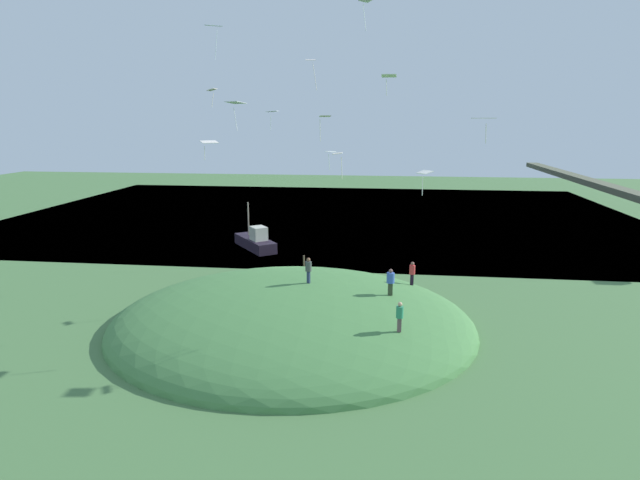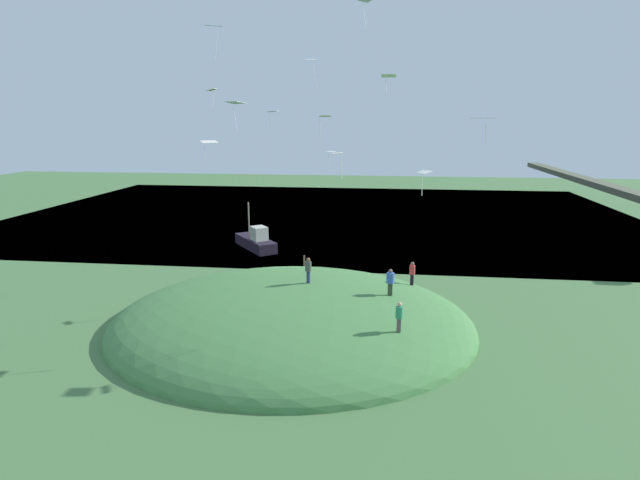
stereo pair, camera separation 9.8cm
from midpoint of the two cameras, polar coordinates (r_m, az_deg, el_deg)
ground_plane at (r=40.91m, az=-4.05°, el=-4.45°), size 160.00×160.00×0.00m
lake_water at (r=70.01m, az=0.69°, el=2.76°), size 54.68×80.00×0.40m
grass_hill at (r=32.51m, az=-3.01°, el=-9.15°), size 20.43×22.25×4.53m
bridge_deck_far at (r=73.31m, az=27.24°, el=5.78°), size 49.21×1.80×0.70m
boat_on_lake at (r=50.98m, az=-6.96°, el=-0.15°), size 6.13×5.23×4.34m
person_with_child at (r=32.58m, az=-1.21°, el=-3.01°), size 0.56×0.56×1.64m
person_near_shore at (r=31.60m, az=7.81°, el=-4.28°), size 0.57×0.57×1.65m
person_on_hilltop at (r=27.13m, az=8.78°, el=-7.95°), size 0.42×0.42×1.62m
person_watching_kites at (r=35.50m, az=10.15°, el=-3.32°), size 0.47×0.47×1.63m
kite_0 at (r=27.71m, az=11.46°, el=7.16°), size 0.95×0.88×1.30m
kite_1 at (r=37.21m, az=-11.50°, el=21.88°), size 1.24×1.34×2.20m
kite_2 at (r=35.14m, az=5.18°, el=24.60°), size 1.08×1.04×1.93m
kite_3 at (r=35.52m, az=1.21°, el=9.51°), size 0.75×0.79×1.21m
kite_4 at (r=29.54m, az=17.58°, el=12.54°), size 0.93×1.22×1.35m
kite_5 at (r=32.61m, az=0.55°, el=13.20°), size 0.65×0.79×1.58m
kite_6 at (r=33.77m, az=-11.99°, el=10.42°), size 1.16×1.23×1.22m
kite_7 at (r=28.98m, az=2.05°, el=9.29°), size 0.78×0.57×1.43m
kite_8 at (r=29.88m, az=-9.18°, el=14.55°), size 1.21×1.30×1.60m
kite_9 at (r=34.38m, az=-0.88°, el=18.82°), size 0.57×0.78×1.90m
kite_10 at (r=41.40m, az=-5.17°, el=13.80°), size 1.19×0.84×1.49m
kite_11 at (r=37.41m, az=-11.66°, el=15.74°), size 0.79×0.56×1.23m
kite_12 at (r=29.14m, az=7.62°, el=17.33°), size 0.57×0.80×1.12m
mooring_post at (r=43.53m, az=-1.68°, el=-2.50°), size 0.14×0.14×1.24m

